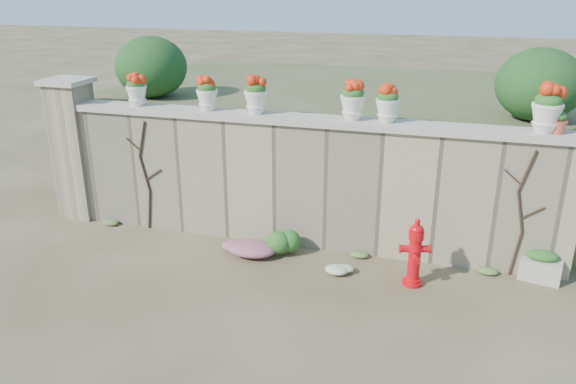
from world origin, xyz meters
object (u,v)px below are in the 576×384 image
(fire_hydrant, at_px, (415,252))
(urn_pot_0, at_px, (136,90))
(terracotta_pot, at_px, (558,124))
(planter_box, at_px, (541,266))

(fire_hydrant, distance_m, urn_pot_0, 5.11)
(urn_pot_0, height_order, terracotta_pot, urn_pot_0)
(planter_box, height_order, terracotta_pot, terracotta_pot)
(fire_hydrant, height_order, terracotta_pot, terracotta_pot)
(urn_pot_0, relative_size, terracotta_pot, 1.80)
(terracotta_pot, bearing_deg, fire_hydrant, -151.92)
(planter_box, xyz_separation_m, terracotta_pot, (-0.06, 0.25, 2.02))
(planter_box, relative_size, urn_pot_0, 1.15)
(planter_box, bearing_deg, fire_hydrant, -147.09)
(fire_hydrant, bearing_deg, urn_pot_0, 154.76)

